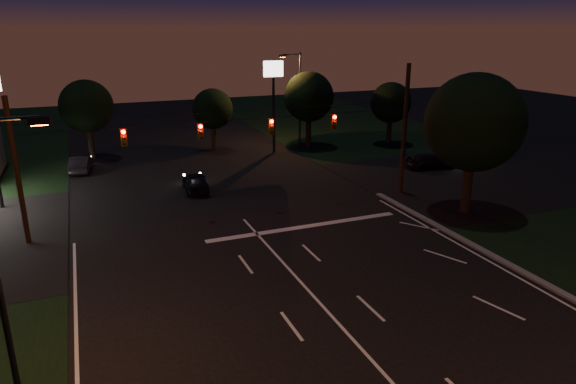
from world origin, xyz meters
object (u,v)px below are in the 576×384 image
utility_pole_right (400,192)px  car_cross (431,161)px  tree_right_near (473,123)px  car_oncoming_b (81,164)px  car_oncoming_a (195,182)px

utility_pole_right → car_cross: (6.08, 4.57, 0.63)m
car_cross → tree_right_near: bearing=162.4°
utility_pole_right → car_oncoming_b: bearing=145.4°
utility_pole_right → car_cross: bearing=37.0°
tree_right_near → car_oncoming_a: tree_right_near is taller
tree_right_near → car_cross: 11.60m
tree_right_near → car_cross: (4.55, 9.41, -5.05)m
utility_pole_right → car_oncoming_b: utility_pole_right is taller
utility_pole_right → car_oncoming_a: (-13.46, 5.85, 0.69)m
tree_right_near → car_cross: bearing=64.2°
car_oncoming_a → car_oncoming_b: car_oncoming_a is taller
tree_right_near → car_oncoming_a: bearing=144.5°
car_oncoming_b → car_cross: car_oncoming_b is taller
car_oncoming_a → car_cross: bearing=-178.4°
car_oncoming_a → car_oncoming_b: bearing=-43.6°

